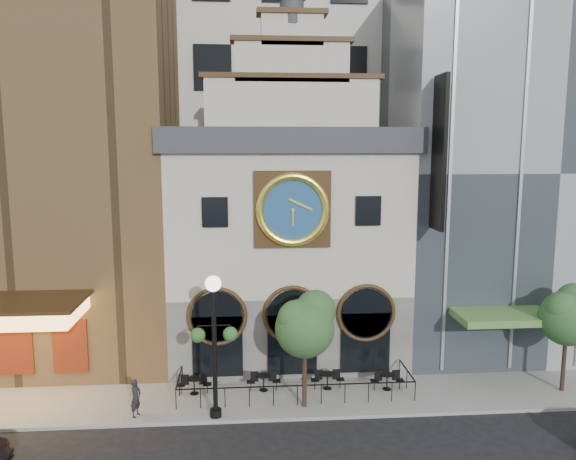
{
  "coord_description": "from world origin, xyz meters",
  "views": [
    {
      "loc": [
        -2.21,
        -22.05,
        11.53
      ],
      "look_at": [
        -0.05,
        6.0,
        7.25
      ],
      "focal_mm": 35.0,
      "sensor_mm": 36.0,
      "label": 1
    }
  ],
  "objects_px": {
    "bistro_1": "(264,381)",
    "bistro_2": "(327,379)",
    "bistro_3": "(387,380)",
    "lamppost": "(214,331)",
    "pedestrian": "(136,398)",
    "tree_right": "(568,314)",
    "bistro_0": "(194,384)",
    "tree_left": "(306,323)"
  },
  "relations": [
    {
      "from": "bistro_3",
      "to": "bistro_1",
      "type": "bearing_deg",
      "value": 176.65
    },
    {
      "from": "pedestrian",
      "to": "bistro_3",
      "type": "bearing_deg",
      "value": -61.12
    },
    {
      "from": "bistro_2",
      "to": "lamppost",
      "type": "bearing_deg",
      "value": -155.29
    },
    {
      "from": "bistro_0",
      "to": "tree_left",
      "type": "distance_m",
      "value": 6.2
    },
    {
      "from": "tree_left",
      "to": "tree_right",
      "type": "distance_m",
      "value": 12.21
    },
    {
      "from": "bistro_1",
      "to": "bistro_3",
      "type": "relative_size",
      "value": 1.0
    },
    {
      "from": "tree_left",
      "to": "bistro_1",
      "type": "bearing_deg",
      "value": 136.42
    },
    {
      "from": "bistro_1",
      "to": "bistro_2",
      "type": "distance_m",
      "value": 3.0
    },
    {
      "from": "bistro_2",
      "to": "pedestrian",
      "type": "bearing_deg",
      "value": -166.38
    },
    {
      "from": "bistro_1",
      "to": "lamppost",
      "type": "relative_size",
      "value": 0.26
    },
    {
      "from": "pedestrian",
      "to": "bistro_0",
      "type": "bearing_deg",
      "value": -28.81
    },
    {
      "from": "bistro_2",
      "to": "tree_right",
      "type": "bearing_deg",
      "value": -5.15
    },
    {
      "from": "pedestrian",
      "to": "tree_right",
      "type": "bearing_deg",
      "value": -66.82
    },
    {
      "from": "bistro_0",
      "to": "tree_left",
      "type": "bearing_deg",
      "value": -17.61
    },
    {
      "from": "lamppost",
      "to": "tree_right",
      "type": "relative_size",
      "value": 1.21
    },
    {
      "from": "tree_left",
      "to": "tree_right",
      "type": "xyz_separation_m",
      "value": [
        12.19,
        0.67,
        -0.07
      ]
    },
    {
      "from": "bistro_1",
      "to": "lamppost",
      "type": "height_order",
      "value": "lamppost"
    },
    {
      "from": "bistro_1",
      "to": "bistro_3",
      "type": "xyz_separation_m",
      "value": [
        5.78,
        -0.34,
        0.0
      ]
    },
    {
      "from": "pedestrian",
      "to": "tree_left",
      "type": "bearing_deg",
      "value": -66.88
    },
    {
      "from": "bistro_0",
      "to": "tree_right",
      "type": "relative_size",
      "value": 0.31
    },
    {
      "from": "bistro_0",
      "to": "bistro_1",
      "type": "xyz_separation_m",
      "value": [
        3.21,
        0.11,
        0.0
      ]
    },
    {
      "from": "pedestrian",
      "to": "tree_right",
      "type": "height_order",
      "value": "tree_right"
    },
    {
      "from": "bistro_0",
      "to": "bistro_3",
      "type": "distance_m",
      "value": 8.99
    },
    {
      "from": "bistro_0",
      "to": "tree_left",
      "type": "relative_size",
      "value": 0.31
    },
    {
      "from": "bistro_2",
      "to": "tree_left",
      "type": "height_order",
      "value": "tree_left"
    },
    {
      "from": "bistro_1",
      "to": "bistro_0",
      "type": "bearing_deg",
      "value": -177.97
    },
    {
      "from": "tree_left",
      "to": "tree_right",
      "type": "height_order",
      "value": "tree_left"
    },
    {
      "from": "bistro_3",
      "to": "tree_right",
      "type": "height_order",
      "value": "tree_right"
    },
    {
      "from": "bistro_3",
      "to": "bistro_2",
      "type": "bearing_deg",
      "value": 173.74
    },
    {
      "from": "bistro_3",
      "to": "lamppost",
      "type": "relative_size",
      "value": 0.26
    },
    {
      "from": "pedestrian",
      "to": "lamppost",
      "type": "distance_m",
      "value": 4.48
    },
    {
      "from": "lamppost",
      "to": "bistro_3",
      "type": "bearing_deg",
      "value": 12.85
    },
    {
      "from": "bistro_3",
      "to": "lamppost",
      "type": "xyz_separation_m",
      "value": [
        -7.88,
        -2.05,
        3.31
      ]
    },
    {
      "from": "bistro_1",
      "to": "pedestrian",
      "type": "distance_m",
      "value": 5.86
    },
    {
      "from": "bistro_3",
      "to": "tree_right",
      "type": "xyz_separation_m",
      "value": [
        8.2,
        -0.69,
        3.25
      ]
    },
    {
      "from": "bistro_0",
      "to": "bistro_3",
      "type": "relative_size",
      "value": 1.0
    },
    {
      "from": "pedestrian",
      "to": "tree_left",
      "type": "height_order",
      "value": "tree_left"
    },
    {
      "from": "bistro_2",
      "to": "tree_left",
      "type": "xyz_separation_m",
      "value": [
        -1.22,
        -1.66,
        3.32
      ]
    },
    {
      "from": "tree_left",
      "to": "bistro_3",
      "type": "bearing_deg",
      "value": 18.77
    },
    {
      "from": "bistro_1",
      "to": "bistro_2",
      "type": "relative_size",
      "value": 1.0
    },
    {
      "from": "lamppost",
      "to": "tree_left",
      "type": "distance_m",
      "value": 3.95
    },
    {
      "from": "bistro_3",
      "to": "tree_right",
      "type": "relative_size",
      "value": 0.31
    }
  ]
}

